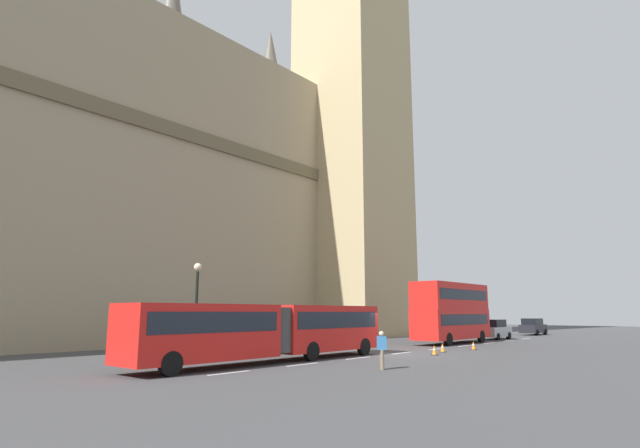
# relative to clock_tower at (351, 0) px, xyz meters

# --- Properties ---
(ground_plane) EXTENTS (160.00, 160.00, 0.00)m
(ground_plane) POSITION_rel_clock_tower_xyz_m (-17.58, -15.98, -40.09)
(ground_plane) COLOR #424244
(lane_centre_marking) EXTENTS (39.00, 0.16, 0.01)m
(lane_centre_marking) POSITION_rel_clock_tower_xyz_m (-11.89, -15.98, -40.08)
(lane_centre_marking) COLOR silver
(lane_centre_marking) RESTS_ON ground_plane
(clock_tower) EXTENTS (11.71, 11.71, 76.28)m
(clock_tower) POSITION_rel_clock_tower_xyz_m (0.00, 0.00, 0.00)
(clock_tower) COLOR tan
(clock_tower) RESTS_ON ground_plane
(articulated_bus) EXTENTS (16.09, 2.54, 2.90)m
(articulated_bus) POSITION_rel_clock_tower_xyz_m (-26.05, -13.99, -38.34)
(articulated_bus) COLOR red
(articulated_bus) RESTS_ON ground_plane
(double_decker_bus) EXTENTS (9.61, 2.54, 4.90)m
(double_decker_bus) POSITION_rel_clock_tower_xyz_m (-5.28, -13.99, -37.38)
(double_decker_bus) COLOR red
(double_decker_bus) RESTS_ON ground_plane
(sedan_lead) EXTENTS (4.40, 1.86, 1.85)m
(sedan_lead) POSITION_rel_clock_tower_xyz_m (3.56, -13.99, -39.17)
(sedan_lead) COLOR #B7B7BC
(sedan_lead) RESTS_ON ground_plane
(sedan_trailing) EXTENTS (4.40, 1.86, 1.85)m
(sedan_trailing) POSITION_rel_clock_tower_xyz_m (15.39, -13.81, -39.17)
(sedan_trailing) COLOR black
(sedan_trailing) RESTS_ON ground_plane
(traffic_cone_west) EXTENTS (0.36, 0.36, 0.58)m
(traffic_cone_west) POSITION_rel_clock_tower_xyz_m (-16.47, -18.23, -39.80)
(traffic_cone_west) COLOR black
(traffic_cone_west) RESTS_ON ground_plane
(traffic_cone_middle) EXTENTS (0.36, 0.36, 0.58)m
(traffic_cone_middle) POSITION_rel_clock_tower_xyz_m (-14.16, -17.59, -39.80)
(traffic_cone_middle) COLOR black
(traffic_cone_middle) RESTS_ON ground_plane
(traffic_cone_east) EXTENTS (0.36, 0.36, 0.58)m
(traffic_cone_east) POSITION_rel_clock_tower_xyz_m (-10.81, -18.19, -39.80)
(traffic_cone_east) COLOR black
(traffic_cone_east) RESTS_ON ground_plane
(street_lamp) EXTENTS (0.44, 0.44, 5.27)m
(street_lamp) POSITION_rel_clock_tower_xyz_m (-27.44, -9.48, -37.03)
(street_lamp) COLOR black
(street_lamp) RESTS_ON ground_plane
(pedestrian_near_cones) EXTENTS (0.45, 0.45, 1.69)m
(pedestrian_near_cones) POSITION_rel_clock_tower_xyz_m (-25.01, -20.16, -39.17)
(pedestrian_near_cones) COLOR #726651
(pedestrian_near_cones) RESTS_ON ground_plane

